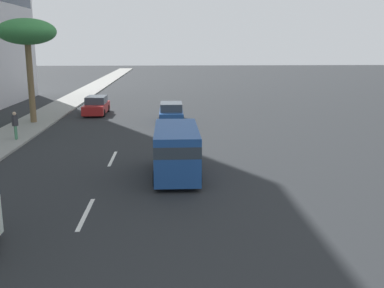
# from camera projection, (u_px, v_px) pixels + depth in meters

# --- Properties ---
(ground_plane) EXTENTS (198.00, 198.00, 0.00)m
(ground_plane) POSITION_uv_depth(u_px,v_px,m) (129.00, 125.00, 34.22)
(ground_plane) COLOR #26282B
(sidewalk_right) EXTENTS (162.00, 3.26, 0.15)m
(sidewalk_right) POSITION_uv_depth(u_px,v_px,m) (29.00, 125.00, 33.83)
(sidewalk_right) COLOR gray
(sidewalk_right) RESTS_ON ground_plane
(lane_stripe_mid) EXTENTS (3.20, 0.16, 0.01)m
(lane_stripe_mid) POSITION_uv_depth(u_px,v_px,m) (86.00, 214.00, 16.38)
(lane_stripe_mid) COLOR silver
(lane_stripe_mid) RESTS_ON ground_plane
(lane_stripe_far) EXTENTS (3.20, 0.16, 0.01)m
(lane_stripe_far) POSITION_uv_depth(u_px,v_px,m) (113.00, 159.00, 24.31)
(lane_stripe_far) COLOR silver
(lane_stripe_far) RESTS_ON ground_plane
(car_lead) EXTENTS (4.55, 1.91, 1.55)m
(car_lead) POSITION_uv_depth(u_px,v_px,m) (171.00, 113.00, 35.75)
(car_lead) COLOR #1E478C
(car_lead) RESTS_ON ground_plane
(car_second) EXTENTS (4.61, 1.89, 1.57)m
(car_second) POSITION_uv_depth(u_px,v_px,m) (96.00, 106.00, 39.66)
(car_second) COLOR #A51E1E
(car_second) RESTS_ON ground_plane
(van_third) EXTENTS (5.20, 2.13, 2.31)m
(van_third) POSITION_uv_depth(u_px,v_px,m) (177.00, 149.00, 20.85)
(van_third) COLOR #1E478C
(van_third) RESTS_ON ground_plane
(pedestrian_by_tree) EXTENTS (0.39, 0.35, 1.77)m
(pedestrian_by_tree) POSITION_uv_depth(u_px,v_px,m) (15.00, 124.00, 28.36)
(pedestrian_by_tree) COLOR #4C8C66
(pedestrian_by_tree) RESTS_ON sidewalk_right
(palm_tree) EXTENTS (4.33, 4.33, 7.83)m
(palm_tree) POSITION_uv_depth(u_px,v_px,m) (27.00, 33.00, 33.44)
(palm_tree) COLOR brown
(palm_tree) RESTS_ON sidewalk_right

